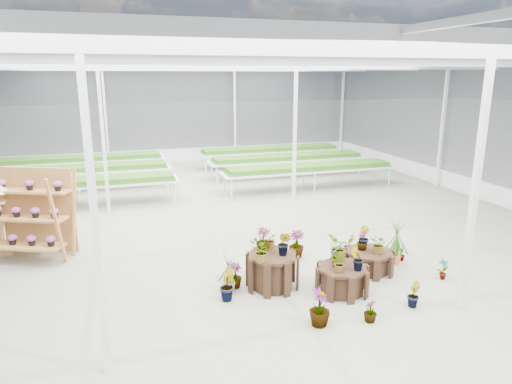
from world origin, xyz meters
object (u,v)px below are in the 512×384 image
object	(u,v)px
plinth_low	(369,261)
shelf_rack	(28,215)
bird_table	(0,218)
plinth_mid	(342,280)
plinth_tall	(272,271)

from	to	relation	value
plinth_low	shelf_rack	size ratio (longest dim) A/B	0.51
bird_table	plinth_mid	bearing A→B (deg)	-13.32
plinth_mid	shelf_rack	size ratio (longest dim) A/B	0.49
plinth_mid	shelf_rack	xyz separation A→B (m)	(-5.93, 3.67, 0.74)
shelf_rack	bird_table	bearing A→B (deg)	171.85
plinth_mid	bird_table	world-z (taller)	bird_table
plinth_low	bird_table	world-z (taller)	bird_table
shelf_rack	bird_table	world-z (taller)	shelf_rack
plinth_tall	shelf_rack	bearing A→B (deg)	147.04
plinth_tall	bird_table	bearing A→B (deg)	147.20
plinth_tall	bird_table	xyz separation A→B (m)	(-5.37, 3.46, 0.53)
plinth_mid	bird_table	xyz separation A→B (m)	(-6.57, 4.06, 0.61)
plinth_tall	plinth_low	distance (m)	2.21
bird_table	shelf_rack	bearing A→B (deg)	-13.22
bird_table	plinth_tall	bearing A→B (deg)	-14.40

